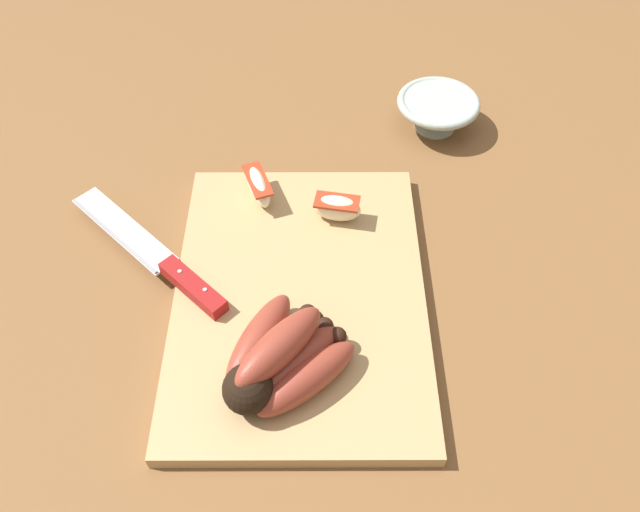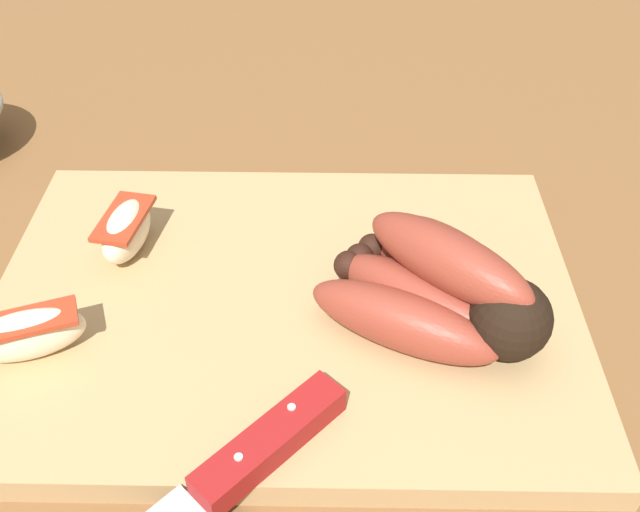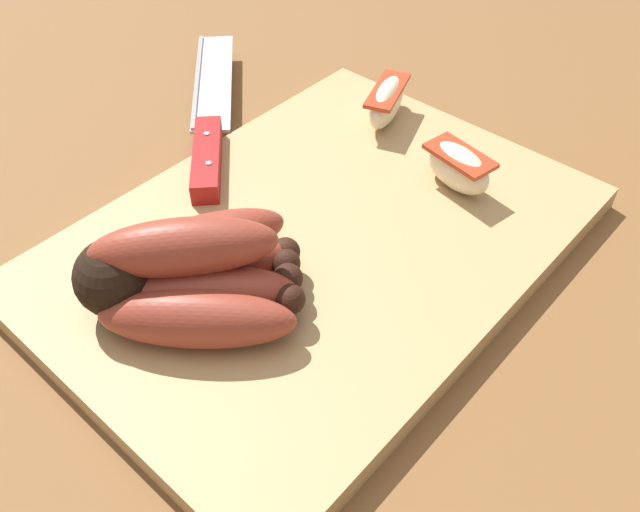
{
  "view_description": "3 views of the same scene",
  "coord_description": "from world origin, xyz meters",
  "px_view_note": "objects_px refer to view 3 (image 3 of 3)",
  "views": [
    {
      "loc": [
        0.43,
        0.01,
        0.63
      ],
      "look_at": [
        -0.03,
        0.01,
        0.06
      ],
      "focal_mm": 35.88,
      "sensor_mm": 36.0,
      "label": 1
    },
    {
      "loc": [
        0.02,
        -0.36,
        0.37
      ],
      "look_at": [
        0.01,
        -0.01,
        0.05
      ],
      "focal_mm": 39.55,
      "sensor_mm": 36.0,
      "label": 2
    },
    {
      "loc": [
        0.27,
        0.24,
        0.36
      ],
      "look_at": [
        0.02,
        0.02,
        0.03
      ],
      "focal_mm": 37.76,
      "sensor_mm": 36.0,
      "label": 3
    }
  ],
  "objects_px": {
    "banana_bunch": "(189,274)",
    "chefs_knife": "(209,128)",
    "apple_wedge_middle": "(458,167)",
    "apple_wedge_near": "(387,101)"
  },
  "relations": [
    {
      "from": "apple_wedge_near",
      "to": "apple_wedge_middle",
      "type": "relative_size",
      "value": 1.15
    },
    {
      "from": "chefs_knife",
      "to": "apple_wedge_middle",
      "type": "xyz_separation_m",
      "value": [
        -0.08,
        0.2,
        0.01
      ]
    },
    {
      "from": "banana_bunch",
      "to": "chefs_knife",
      "type": "distance_m",
      "value": 0.2
    },
    {
      "from": "apple_wedge_near",
      "to": "chefs_knife",
      "type": "bearing_deg",
      "value": -39.9
    },
    {
      "from": "chefs_knife",
      "to": "apple_wedge_middle",
      "type": "distance_m",
      "value": 0.22
    },
    {
      "from": "banana_bunch",
      "to": "apple_wedge_middle",
      "type": "relative_size",
      "value": 2.55
    },
    {
      "from": "banana_bunch",
      "to": "apple_wedge_middle",
      "type": "distance_m",
      "value": 0.23
    },
    {
      "from": "banana_bunch",
      "to": "chefs_knife",
      "type": "xyz_separation_m",
      "value": [
        -0.14,
        -0.14,
        -0.02
      ]
    },
    {
      "from": "apple_wedge_middle",
      "to": "apple_wedge_near",
      "type": "bearing_deg",
      "value": -111.18
    },
    {
      "from": "banana_bunch",
      "to": "apple_wedge_near",
      "type": "height_order",
      "value": "banana_bunch"
    }
  ]
}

